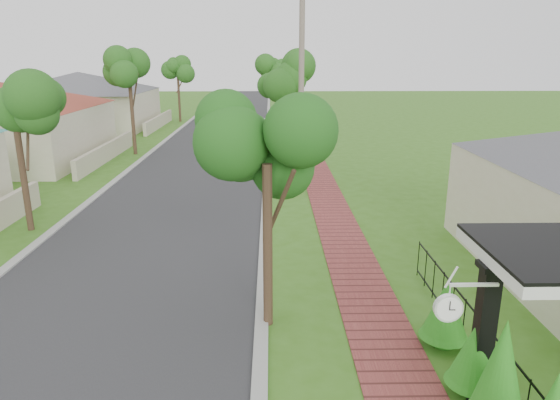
% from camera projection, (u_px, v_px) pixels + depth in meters
% --- Properties ---
extents(ground, '(160.00, 160.00, 0.00)m').
position_uv_depth(ground, '(227.00, 363.00, 9.83)').
color(ground, '#386919').
rests_on(ground, ground).
extents(road, '(7.00, 120.00, 0.02)m').
position_uv_depth(road, '(204.00, 160.00, 28.99)').
color(road, '#28282B').
rests_on(road, ground).
extents(kerb_right, '(0.30, 120.00, 0.10)m').
position_uv_depth(kerb_right, '(267.00, 160.00, 29.06)').
color(kerb_right, '#9E9E99').
rests_on(kerb_right, ground).
extents(kerb_left, '(0.30, 120.00, 0.10)m').
position_uv_depth(kerb_left, '(141.00, 161.00, 28.93)').
color(kerb_left, '#9E9E99').
rests_on(kerb_left, ground).
extents(sidewalk, '(1.50, 120.00, 0.03)m').
position_uv_depth(sidewalk, '(311.00, 160.00, 29.11)').
color(sidewalk, brown).
rests_on(sidewalk, ground).
extents(porch_post, '(0.48, 0.48, 2.52)m').
position_uv_depth(porch_post, '(483.00, 338.00, 8.64)').
color(porch_post, black).
rests_on(porch_post, ground).
extents(picket_fence, '(0.03, 8.02, 1.00)m').
position_uv_depth(picket_fence, '(477.00, 336.00, 9.77)').
color(picket_fence, black).
rests_on(picket_fence, ground).
extents(street_trees, '(10.70, 37.65, 5.89)m').
position_uv_depth(street_trees, '(216.00, 76.00, 34.31)').
color(street_trees, '#382619').
rests_on(street_trees, ground).
extents(hedge_row, '(0.88, 4.69, 2.12)m').
position_uv_depth(hedge_row, '(486.00, 365.00, 8.31)').
color(hedge_row, '#1C6F16').
rests_on(hedge_row, ground).
extents(far_house_grey, '(15.56, 15.56, 4.60)m').
position_uv_depth(far_house_grey, '(81.00, 100.00, 41.58)').
color(far_house_grey, beige).
rests_on(far_house_grey, ground).
extents(parked_car_red, '(1.96, 4.70, 1.59)m').
position_uv_depth(parked_car_red, '(256.00, 130.00, 35.25)').
color(parked_car_red, '#560D10').
rests_on(parked_car_red, ground).
extents(parked_car_white, '(2.06, 4.23, 1.33)m').
position_uv_depth(parked_car_white, '(255.00, 128.00, 37.07)').
color(parked_car_white, white).
rests_on(parked_car_white, ground).
extents(near_tree, '(1.83, 1.83, 4.71)m').
position_uv_depth(near_tree, '(267.00, 162.00, 10.25)').
color(near_tree, '#382619').
rests_on(near_tree, ground).
extents(utility_pole, '(1.20, 0.24, 9.08)m').
position_uv_depth(utility_pole, '(301.00, 86.00, 20.89)').
color(utility_pole, gray).
rests_on(utility_pole, ground).
extents(station_clock, '(1.01, 0.13, 0.67)m').
position_uv_depth(station_clock, '(450.00, 306.00, 8.02)').
color(station_clock, white).
rests_on(station_clock, ground).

